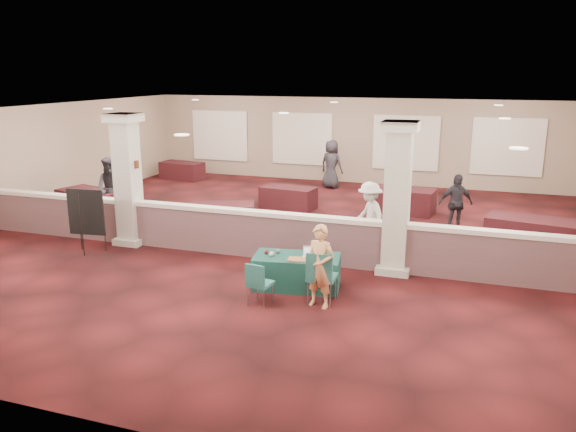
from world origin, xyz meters
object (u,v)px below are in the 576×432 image
(conf_chair_main, at_px, (321,274))
(attendee_a, at_px, (112,189))
(woman, at_px, (320,266))
(attendee_d, at_px, (331,164))
(far_table_back_right, at_px, (403,201))
(far_table_front_center, at_px, (221,217))
(far_table_back_left, at_px, (182,171))
(easel_board, at_px, (86,213))
(near_table, at_px, (297,272))
(conf_chair_side, at_px, (258,281))
(far_table_front_left, at_px, (91,204))
(far_table_back_center, at_px, (288,198))
(attendee_b, at_px, (370,215))
(far_table_front_right, at_px, (529,234))
(attendee_c, at_px, (456,203))

(conf_chair_main, height_order, attendee_a, attendee_a)
(woman, distance_m, attendee_d, 10.70)
(attendee_d, bearing_deg, far_table_back_right, 153.06)
(far_table_front_center, bearing_deg, attendee_d, 77.36)
(far_table_back_left, xyz_separation_m, far_table_back_right, (9.01, -2.71, 0.03))
(far_table_back_right, bearing_deg, easel_board, -136.00)
(near_table, height_order, easel_board, easel_board)
(conf_chair_side, xyz_separation_m, far_table_front_left, (-6.96, 4.38, -0.08))
(far_table_front_center, bearing_deg, far_table_back_center, 72.12)
(attendee_a, bearing_deg, conf_chair_main, -37.09)
(near_table, xyz_separation_m, far_table_back_right, (1.21, 6.79, 0.05))
(far_table_back_right, relative_size, attendee_b, 1.12)
(near_table, relative_size, easel_board, 1.09)
(conf_chair_side, relative_size, woman, 0.53)
(conf_chair_main, height_order, woman, woman)
(easel_board, xyz_separation_m, far_table_back_left, (-2.50, 9.00, -0.64))
(far_table_back_center, bearing_deg, attendee_a, -144.92)
(near_table, distance_m, far_table_front_right, 6.05)
(easel_board, distance_m, far_table_back_center, 6.49)
(attendee_c, bearing_deg, attendee_b, -155.64)
(far_table_front_left, distance_m, attendee_c, 10.29)
(near_table, height_order, far_table_back_center, far_table_back_center)
(far_table_front_left, bearing_deg, far_table_front_right, 3.36)
(far_table_back_left, height_order, attendee_d, attendee_d)
(easel_board, height_order, attendee_d, attendee_d)
(easel_board, distance_m, attendee_c, 9.29)
(far_table_front_left, distance_m, far_table_front_center, 4.16)
(woman, xyz_separation_m, attendee_a, (-7.21, 3.95, 0.15))
(conf_chair_main, distance_m, far_table_front_center, 5.55)
(woman, xyz_separation_m, attendee_d, (-2.44, 10.42, 0.11))
(conf_chair_main, height_order, far_table_back_left, conf_chair_main)
(conf_chair_side, height_order, far_table_back_center, conf_chair_side)
(woman, height_order, attendee_c, attendee_c)
(far_table_front_right, xyz_separation_m, far_table_back_right, (-3.33, 2.80, -0.03))
(near_table, height_order, attendee_c, attendee_c)
(attendee_b, bearing_deg, conf_chair_main, -41.91)
(conf_chair_main, relative_size, far_table_back_center, 0.61)
(near_table, distance_m, far_table_front_left, 8.06)
(conf_chair_main, height_order, easel_board, easel_board)
(conf_chair_main, height_order, far_table_back_center, conf_chair_main)
(far_table_back_center, bearing_deg, easel_board, -118.11)
(conf_chair_side, height_order, attendee_c, attendee_c)
(near_table, height_order, conf_chair_main, conf_chair_main)
(far_table_front_left, xyz_separation_m, far_table_back_left, (-0.44, 6.20, -0.07))
(far_table_front_left, relative_size, attendee_d, 1.13)
(attendee_b, bearing_deg, far_table_front_center, -132.97)
(far_table_back_center, bearing_deg, attendee_c, -12.33)
(easel_board, bearing_deg, attendee_c, 23.02)
(far_table_front_left, distance_m, attendee_a, 0.97)
(woman, bearing_deg, far_table_front_left, 166.24)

